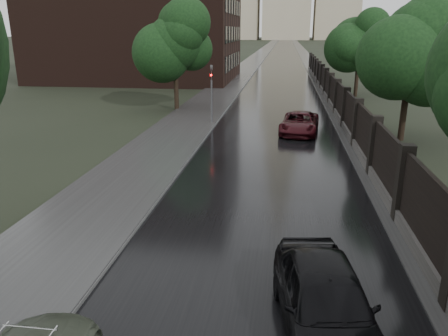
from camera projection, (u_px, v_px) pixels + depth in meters
road at (285, 45)px, 185.44m from camera, size 8.00×420.00×0.02m
sidewalk_left at (270, 45)px, 186.20m from camera, size 4.00×420.00×0.16m
verge_right at (298, 45)px, 184.72m from camera, size 3.00×420.00×0.08m
fence_right at (334, 97)px, 35.35m from camera, size 0.45×75.72×2.70m
tree_left_far at (175, 43)px, 33.80m from camera, size 4.25×4.25×7.39m
tree_right_b at (411, 54)px, 24.33m from camera, size 4.08×4.08×7.01m
tree_right_c at (360, 44)px, 41.32m from camera, size 4.08×4.08×7.01m
traffic_light at (212, 89)px, 29.45m from camera, size 0.16×0.32×4.00m
car_right_near at (326, 301)px, 9.14m from camera, size 2.50×4.91×1.60m
car_right_far at (300, 123)px, 27.27m from camera, size 2.73×5.00×1.33m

